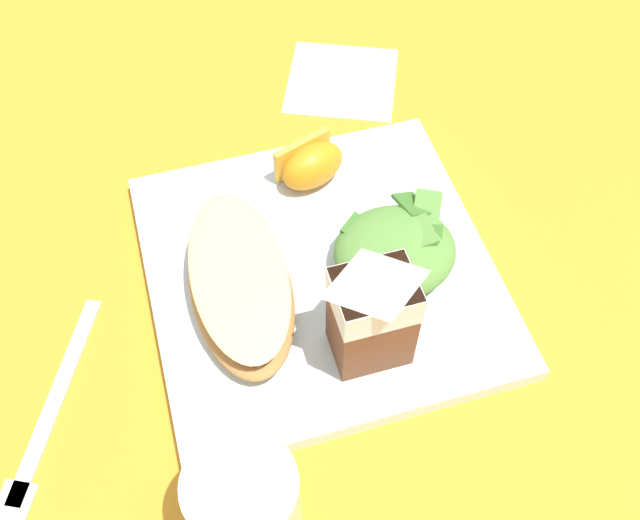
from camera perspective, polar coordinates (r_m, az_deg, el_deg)
name	(u,v)px	position (r m, az deg, el deg)	size (l,w,h in m)	color
ground	(320,277)	(0.62, 0.00, -1.38)	(3.00, 3.00, 0.00)	orange
white_plate	(320,272)	(0.61, 0.00, -0.97)	(0.28, 0.28, 0.02)	silver
cheesy_pizza_bread	(240,283)	(0.58, -6.29, -1.78)	(0.09, 0.17, 0.04)	#B77F42
green_salad_pile	(395,251)	(0.59, 5.92, 0.74)	(0.10, 0.10, 0.04)	#5B8E3D
milk_carton	(373,308)	(0.51, 4.18, -3.76)	(0.06, 0.04, 0.11)	brown
orange_wedge_front	(311,165)	(0.65, -0.68, 7.49)	(0.07, 0.05, 0.04)	orange
paper_napkin	(342,80)	(0.78, 1.71, 13.92)	(0.11, 0.11, 0.00)	white
metal_fork	(44,426)	(0.59, -20.82, -12.07)	(0.10, 0.18, 0.01)	silver
drinking_clear_cup	(246,508)	(0.49, -5.84, -18.80)	(0.07, 0.07, 0.10)	silver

